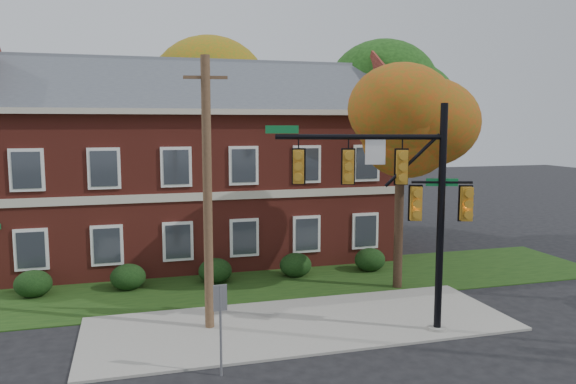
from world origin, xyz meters
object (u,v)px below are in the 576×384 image
object	(u,v)px
hedge_center	(215,271)
sign_post	(220,314)
apartment_building	(198,157)
hedge_far_right	(370,260)
tree_near_right	(408,122)
utility_pole	(207,194)
hedge_right	(296,265)
tree_right_rear	(398,97)
hedge_far_left	(33,284)
traffic_signal	(399,192)
hedge_left	(128,277)
tree_far_rear	(203,88)

from	to	relation	value
hedge_center	sign_post	bearing A→B (deg)	-97.51
apartment_building	hedge_far_right	xyz separation A→B (m)	(7.00, -5.25, -4.46)
tree_near_right	sign_post	size ratio (longest dim) A/B	3.48
hedge_center	utility_pole	xyz separation A→B (m)	(-0.97, -5.23, 3.89)
hedge_right	hedge_far_right	world-z (taller)	same
tree_near_right	tree_right_rear	xyz separation A→B (m)	(4.09, 8.95, 1.45)
hedge_center	tree_right_rear	size ratio (longest dim) A/B	0.13
hedge_far_left	traffic_signal	bearing A→B (deg)	-30.85
hedge_left	hedge_center	xyz separation A→B (m)	(3.50, 0.00, 0.00)
tree_near_right	hedge_right	bearing A→B (deg)	142.72
tree_far_rear	hedge_center	bearing A→B (deg)	-95.85
hedge_right	hedge_far_left	bearing A→B (deg)	180.00
traffic_signal	tree_near_right	bearing A→B (deg)	78.67
tree_right_rear	hedge_far_right	bearing A→B (deg)	-125.23
hedge_far_left	tree_right_rear	xyz separation A→B (m)	(18.31, 6.11, 7.60)
utility_pole	hedge_center	bearing A→B (deg)	87.69
traffic_signal	sign_post	bearing A→B (deg)	-145.25
hedge_left	utility_pole	world-z (taller)	utility_pole
hedge_center	tree_right_rear	bearing A→B (deg)	28.37
apartment_building	tree_near_right	world-z (taller)	apartment_building
hedge_far_right	sign_post	size ratio (longest dim) A/B	0.57
utility_pole	sign_post	world-z (taller)	utility_pole
hedge_left	sign_post	world-z (taller)	sign_post
apartment_building	traffic_signal	xyz separation A→B (m)	(4.77, -12.28, -0.49)
hedge_far_right	tree_near_right	distance (m)	6.77
apartment_building	hedge_left	bearing A→B (deg)	-123.67
hedge_far_left	apartment_building	bearing A→B (deg)	36.89
hedge_left	tree_far_rear	world-z (taller)	tree_far_rear
apartment_building	tree_right_rear	distance (m)	11.77
tree_right_rear	traffic_signal	size ratio (longest dim) A/B	1.47
hedge_far_right	tree_far_rear	bearing A→B (deg)	113.37
hedge_center	hedge_right	world-z (taller)	same
hedge_far_left	tree_far_rear	world-z (taller)	tree_far_rear
tree_far_rear	sign_post	world-z (taller)	tree_far_rear
apartment_building	utility_pole	xyz separation A→B (m)	(-0.97, -10.48, -0.57)
apartment_building	utility_pole	size ratio (longest dim) A/B	2.16
apartment_building	sign_post	bearing A→B (deg)	-94.70
hedge_left	utility_pole	bearing A→B (deg)	-64.15
hedge_center	tree_near_right	distance (m)	9.90
hedge_left	hedge_right	bearing A→B (deg)	0.00
hedge_center	hedge_right	size ratio (longest dim) A/B	1.00
hedge_far_right	tree_right_rear	world-z (taller)	tree_right_rear
hedge_left	traffic_signal	size ratio (longest dim) A/B	0.19
hedge_left	traffic_signal	bearing A→B (deg)	-40.37
hedge_right	tree_right_rear	xyz separation A→B (m)	(7.81, 6.11, 7.60)
hedge_right	tree_far_rear	xyz separation A→B (m)	(-2.16, 13.09, 8.32)
hedge_right	tree_far_rear	bearing A→B (deg)	99.36
hedge_center	apartment_building	bearing A→B (deg)	90.00
hedge_left	hedge_right	xyz separation A→B (m)	(7.00, 0.00, 0.00)
apartment_building	hedge_center	bearing A→B (deg)	-90.00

